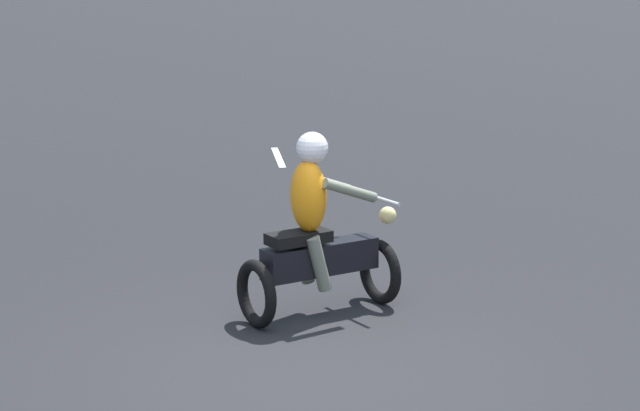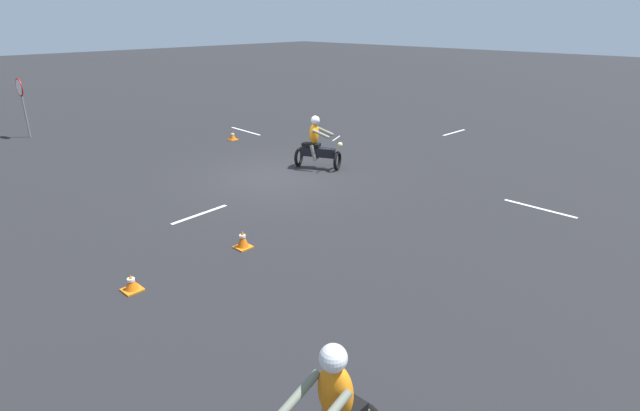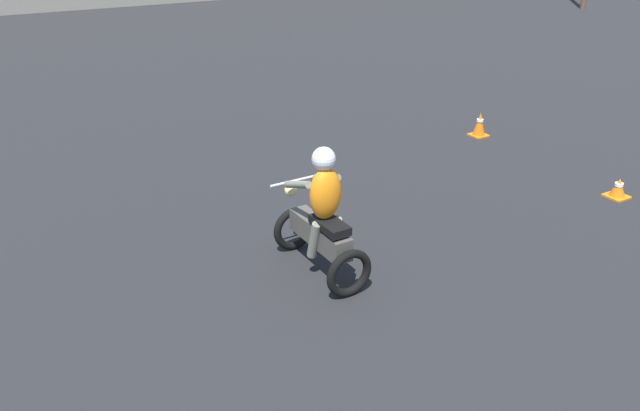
% 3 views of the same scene
% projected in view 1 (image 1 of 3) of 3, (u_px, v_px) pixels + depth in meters
% --- Properties ---
extents(ground_plane, '(120.00, 120.00, 0.00)m').
position_uv_depth(ground_plane, '(312.00, 375.00, 9.65)').
color(ground_plane, black).
extents(motorcycle_rider_foreground, '(1.53, 1.13, 1.66)m').
position_uv_depth(motorcycle_rider_foreground, '(317.00, 236.00, 10.94)').
color(motorcycle_rider_foreground, black).
rests_on(motorcycle_rider_foreground, ground).
extents(lane_stripe_s, '(0.16, 1.61, 0.01)m').
position_uv_depth(lane_stripe_s, '(278.00, 157.00, 18.53)').
color(lane_stripe_s, silver).
rests_on(lane_stripe_s, ground).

